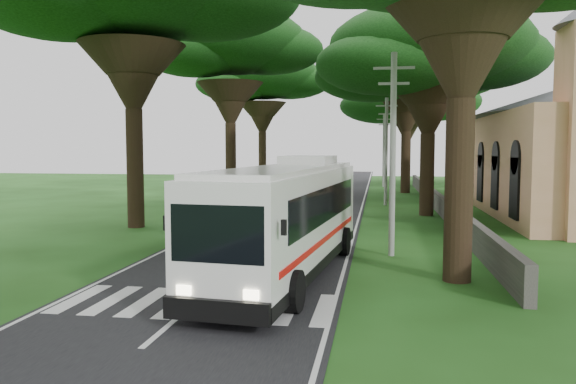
{
  "coord_description": "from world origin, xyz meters",
  "views": [
    {
      "loc": [
        4.95,
        -16.5,
        4.31
      ],
      "look_at": [
        0.71,
        9.76,
        2.2
      ],
      "focal_mm": 35.0,
      "sensor_mm": 36.0,
      "label": 1
    }
  ],
  "objects": [
    {
      "name": "tree_l_far",
      "position": [
        -8.5,
        48.0,
        12.48
      ],
      "size": [
        13.26,
        13.26,
        15.49
      ],
      "color": "black",
      "rests_on": "ground"
    },
    {
      "name": "tree_r_far",
      "position": [
        8.5,
        56.0,
        10.58
      ],
      "size": [
        15.32,
        15.32,
        13.91
      ],
      "color": "black",
      "rests_on": "ground"
    },
    {
      "name": "distant_car_a",
      "position": [
        -2.2,
        42.33,
        0.65
      ],
      "size": [
        2.21,
        3.84,
        1.23
      ],
      "primitive_type": "imported",
      "rotation": [
        0.0,
        0.0,
        2.92
      ],
      "color": "#A4A4A8",
      "rests_on": "road"
    },
    {
      "name": "pole_far",
      "position": [
        5.5,
        46.0,
        4.18
      ],
      "size": [
        1.6,
        0.24,
        8.0
      ],
      "color": "gray",
      "rests_on": "ground"
    },
    {
      "name": "pedestrian",
      "position": [
        -4.83,
        9.53,
        0.87
      ],
      "size": [
        0.44,
        0.65,
        1.73
      ],
      "primitive_type": "imported",
      "rotation": [
        0.0,
        0.0,
        1.53
      ],
      "color": "black",
      "rests_on": "ground"
    },
    {
      "name": "tree_r_mida",
      "position": [
        8.0,
        20.0,
        10.36
      ],
      "size": [
        12.66,
        12.66,
        13.21
      ],
      "color": "black",
      "rests_on": "ground"
    },
    {
      "name": "coach_bus",
      "position": [
        1.96,
        2.01,
        1.98
      ],
      "size": [
        3.89,
        12.69,
        3.68
      ],
      "rotation": [
        0.0,
        0.0,
        -0.1
      ],
      "color": "white",
      "rests_on": "ground"
    },
    {
      "name": "tree_r_midb",
      "position": [
        7.5,
        38.0,
        11.84
      ],
      "size": [
        15.49,
        15.49,
        15.22
      ],
      "color": "black",
      "rests_on": "ground"
    },
    {
      "name": "pole_near",
      "position": [
        5.5,
        6.0,
        4.18
      ],
      "size": [
        1.6,
        0.24,
        8.0
      ],
      "color": "gray",
      "rests_on": "ground"
    },
    {
      "name": "crosswalk",
      "position": [
        0.0,
        -2.0,
        0.0
      ],
      "size": [
        8.0,
        3.0,
        0.01
      ],
      "primitive_type": "cube",
      "color": "silver",
      "rests_on": "ground"
    },
    {
      "name": "distant_car_b",
      "position": [
        -0.8,
        50.89,
        0.67
      ],
      "size": [
        1.82,
        4.04,
        1.29
      ],
      "primitive_type": "imported",
      "rotation": [
        0.0,
        0.0,
        0.12
      ],
      "color": "navy",
      "rests_on": "road"
    },
    {
      "name": "pole_mid",
      "position": [
        5.5,
        26.0,
        4.18
      ],
      "size": [
        1.6,
        0.24,
        8.0
      ],
      "color": "gray",
      "rests_on": "ground"
    },
    {
      "name": "tree_l_midb",
      "position": [
        -7.5,
        30.0,
        12.95
      ],
      "size": [
        12.91,
        12.91,
        15.92
      ],
      "color": "black",
      "rests_on": "ground"
    },
    {
      "name": "road",
      "position": [
        0.0,
        25.0,
        0.01
      ],
      "size": [
        8.0,
        120.0,
        0.04
      ],
      "primitive_type": "cube",
      "color": "black",
      "rests_on": "ground"
    },
    {
      "name": "ground",
      "position": [
        0.0,
        0.0,
        0.0
      ],
      "size": [
        140.0,
        140.0,
        0.0
      ],
      "primitive_type": "plane",
      "color": "#1E4513",
      "rests_on": "ground"
    },
    {
      "name": "property_wall",
      "position": [
        9.0,
        24.0,
        0.6
      ],
      "size": [
        0.35,
        50.0,
        1.2
      ],
      "primitive_type": "cube",
      "color": "#383533",
      "rests_on": "ground"
    }
  ]
}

